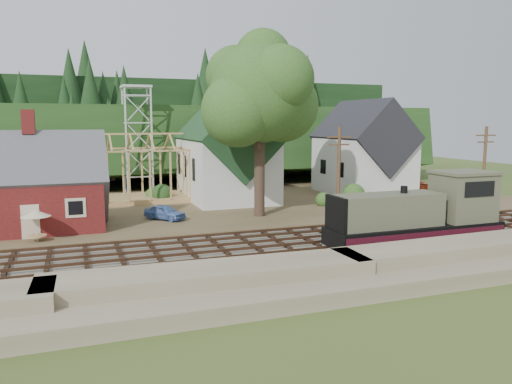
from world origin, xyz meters
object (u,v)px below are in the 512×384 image
object	(u,v)px
car_green	(14,228)
patio_set	(36,215)
locomotive	(422,216)
car_red	(421,186)
car_blue	(165,212)

from	to	relation	value
car_green	patio_set	distance (m)	3.38
locomotive	car_green	size ratio (longest dim) A/B	3.73
car_red	patio_set	size ratio (longest dim) A/B	1.89
car_blue	patio_set	size ratio (longest dim) A/B	1.69
car_red	locomotive	bearing A→B (deg)	127.74
car_red	car_green	bearing A→B (deg)	88.04
locomotive	patio_set	bearing A→B (deg)	158.75
car_green	locomotive	bearing A→B (deg)	-117.62
locomotive	car_blue	distance (m)	20.44
car_green	car_red	distance (m)	43.50
locomotive	car_red	size ratio (longest dim) A/B	2.98
patio_set	car_blue	bearing A→B (deg)	26.17
locomotive	car_red	world-z (taller)	locomotive
patio_set	car_green	bearing A→B (deg)	121.90
locomotive	car_green	world-z (taller)	locomotive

